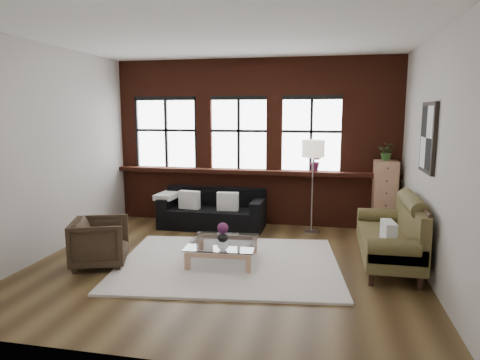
% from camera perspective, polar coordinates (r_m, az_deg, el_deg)
% --- Properties ---
extents(floor, '(5.50, 5.50, 0.00)m').
position_cam_1_polar(floor, '(6.34, -2.01, -11.14)').
color(floor, '#453119').
rests_on(floor, ground).
extents(ceiling, '(5.50, 5.50, 0.00)m').
position_cam_1_polar(ceiling, '(6.04, -2.19, 18.70)').
color(ceiling, white).
rests_on(ceiling, ground).
extents(wall_back, '(5.50, 0.00, 5.50)m').
position_cam_1_polar(wall_back, '(8.42, 1.93, 5.03)').
color(wall_back, '#BAB5AD').
rests_on(wall_back, ground).
extents(wall_front, '(5.50, 0.00, 5.50)m').
position_cam_1_polar(wall_front, '(3.62, -11.47, -0.44)').
color(wall_front, '#BAB5AD').
rests_on(wall_front, ground).
extents(wall_left, '(0.00, 5.00, 5.00)m').
position_cam_1_polar(wall_left, '(7.15, -24.10, 3.55)').
color(wall_left, '#BAB5AD').
rests_on(wall_left, ground).
extents(wall_right, '(0.00, 5.00, 5.00)m').
position_cam_1_polar(wall_right, '(5.97, 24.55, 2.59)').
color(wall_right, '#BAB5AD').
rests_on(wall_right, ground).
extents(brick_backwall, '(5.50, 0.12, 3.20)m').
position_cam_1_polar(brick_backwall, '(8.36, 1.86, 5.00)').
color(brick_backwall, '#4D1E12').
rests_on(brick_backwall, floor).
extents(sill_ledge, '(5.50, 0.30, 0.08)m').
position_cam_1_polar(sill_ledge, '(8.33, 1.74, 1.12)').
color(sill_ledge, '#4D1E12').
rests_on(sill_ledge, brick_backwall).
extents(window_left, '(1.38, 0.10, 1.50)m').
position_cam_1_polar(window_left, '(8.85, -9.75, 6.07)').
color(window_left, black).
rests_on(window_left, brick_backwall).
extents(window_mid, '(1.38, 0.10, 1.50)m').
position_cam_1_polar(window_mid, '(8.42, -0.14, 6.06)').
color(window_mid, black).
rests_on(window_mid, brick_backwall).
extents(window_right, '(1.38, 0.10, 1.50)m').
position_cam_1_polar(window_right, '(8.25, 9.47, 5.88)').
color(window_right, black).
rests_on(window_right, brick_backwall).
extents(wall_poster, '(0.05, 0.74, 0.94)m').
position_cam_1_polar(wall_poster, '(6.23, 23.82, 5.18)').
color(wall_poster, black).
rests_on(wall_poster, wall_right).
extents(shag_rug, '(3.40, 2.82, 0.03)m').
position_cam_1_polar(shag_rug, '(6.31, -1.52, -11.07)').
color(shag_rug, beige).
rests_on(shag_rug, floor).
extents(dark_sofa, '(1.97, 0.80, 0.71)m').
position_cam_1_polar(dark_sofa, '(8.17, -3.71, -3.93)').
color(dark_sofa, black).
rests_on(dark_sofa, floor).
extents(pillow_a, '(0.42, 0.20, 0.34)m').
position_cam_1_polar(pillow_a, '(8.16, -6.77, -2.64)').
color(pillow_a, silver).
rests_on(pillow_a, dark_sofa).
extents(pillow_b, '(0.41, 0.18, 0.34)m').
position_cam_1_polar(pillow_b, '(7.96, -1.63, -2.87)').
color(pillow_b, silver).
rests_on(pillow_b, dark_sofa).
extents(vintage_settee, '(0.85, 1.91, 1.02)m').
position_cam_1_polar(vintage_settee, '(6.51, 19.17, -6.39)').
color(vintage_settee, brown).
rests_on(vintage_settee, floor).
extents(pillow_settee, '(0.17, 0.39, 0.34)m').
position_cam_1_polar(pillow_settee, '(5.91, 19.18, -6.87)').
color(pillow_settee, silver).
rests_on(pillow_settee, vintage_settee).
extents(armchair, '(0.96, 0.95, 0.69)m').
position_cam_1_polar(armchair, '(6.50, -18.17, -7.89)').
color(armchair, black).
rests_on(armchair, floor).
extents(coffee_table, '(1.03, 1.03, 0.33)m').
position_cam_1_polar(coffee_table, '(6.36, -2.28, -9.60)').
color(coffee_table, tan).
rests_on(coffee_table, shag_rug).
extents(vase, '(0.18, 0.18, 0.17)m').
position_cam_1_polar(vase, '(6.28, -2.30, -7.46)').
color(vase, '#B2B2B2').
rests_on(vase, coffee_table).
extents(flowers, '(0.16, 0.16, 0.16)m').
position_cam_1_polar(flowers, '(6.25, -2.30, -6.43)').
color(flowers, '#662352').
rests_on(flowers, vase).
extents(drawer_chest, '(0.41, 0.41, 1.33)m').
position_cam_1_polar(drawer_chest, '(8.18, 18.71, -2.17)').
color(drawer_chest, tan).
rests_on(drawer_chest, floor).
extents(potted_plant_top, '(0.36, 0.34, 0.32)m').
position_cam_1_polar(potted_plant_top, '(8.07, 19.00, 3.58)').
color(potted_plant_top, '#2D5923').
rests_on(potted_plant_top, drawer_chest).
extents(floor_lamp, '(0.40, 0.40, 1.85)m').
position_cam_1_polar(floor_lamp, '(7.83, 9.63, -0.38)').
color(floor_lamp, '#A5A5A8').
rests_on(floor_lamp, floor).
extents(sill_plant, '(0.27, 0.25, 0.39)m').
position_cam_1_polar(sill_plant, '(8.16, 10.10, 2.48)').
color(sill_plant, '#662352').
rests_on(sill_plant, sill_ledge).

